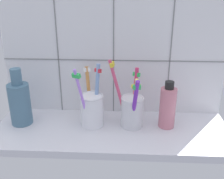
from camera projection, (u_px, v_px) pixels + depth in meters
counter_slab at (112, 132)px, 72.99cm from camera, size 64.00×22.00×2.00cm
tile_wall_back at (114, 45)px, 75.92cm from camera, size 64.00×2.20×45.00cm
toothbrush_cup_left at (92, 108)px, 73.16cm from camera, size 7.40×13.31×17.95cm
toothbrush_cup_right at (132, 109)px, 72.38cm from camera, size 9.76×10.16×18.70cm
ceramic_vase at (20, 102)px, 73.42cm from camera, size 5.82×5.82×16.09cm
soap_bottle at (168, 107)px, 71.95cm from camera, size 4.38×4.38×13.18cm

